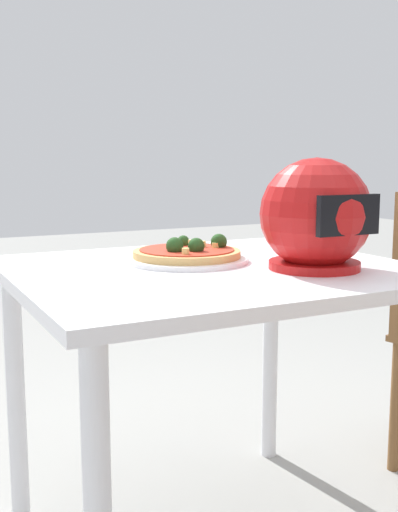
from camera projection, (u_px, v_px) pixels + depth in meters
The scene contains 4 objects.
dining_table at pixel (212, 306), 1.55m from camera, with size 0.95×0.84×0.74m.
pizza_plate at pixel (187, 259), 1.60m from camera, with size 0.31×0.31×0.01m, color white.
pizza at pixel (188, 252), 1.60m from camera, with size 0.27×0.27×0.06m.
motorcycle_helmet at pixel (316, 216), 1.48m from camera, with size 0.26×0.26×0.26m.
Camera 1 is at (0.72, 1.34, 1.00)m, focal length 44.23 mm.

